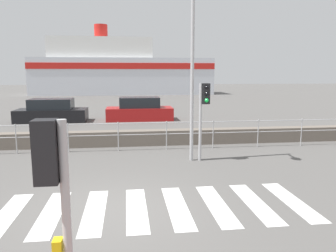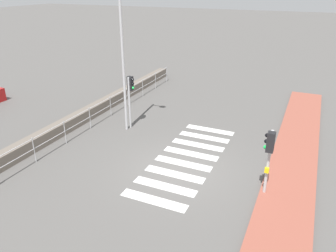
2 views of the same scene
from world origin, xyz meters
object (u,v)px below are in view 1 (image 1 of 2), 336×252
Objects in this scene: traffic_light_near at (54,182)px; parked_car_red at (140,110)px; streetlamp at (194,38)px; parked_car_black at (52,112)px; traffic_light_far at (204,104)px; ferry_boat at (119,71)px.

parked_car_red is at bearing 84.71° from traffic_light_near.
streetlamp is (2.94, 7.03, 2.25)m from traffic_light_near.
traffic_light_near is 17.25m from parked_car_red.
parked_car_red is at bearing 0.00° from parked_car_black.
traffic_light_far is (3.33, 7.11, 0.13)m from traffic_light_near.
parked_car_red is (-1.74, 10.03, -1.30)m from traffic_light_far.
traffic_light_far reaches higher than parked_car_black.
parked_car_black is at bearing 125.28° from traffic_light_far.
parked_car_black is (-7.10, 10.03, -1.32)m from traffic_light_far.
traffic_light_far is 0.63× the size of parked_car_red.
traffic_light_near is 0.37× the size of streetlamp.
traffic_light_near is at bearing -89.80° from ferry_boat.
ferry_boat reaches higher than parked_car_black.
ferry_boat is at bearing 93.76° from parked_car_red.
parked_car_black is at bearing 180.00° from parked_car_red.
streetlamp is 36.72m from ferry_boat.
parked_car_red is (1.74, -26.48, -2.66)m from ferry_boat.
ferry_boat is at bearing 95.45° from traffic_light_far.
parked_car_black is (-3.77, 17.13, -1.19)m from traffic_light_near.
traffic_light_far is 10.26m from parked_car_red.
traffic_light_far is 0.11× the size of ferry_boat.
streetlamp is at bearing -169.28° from traffic_light_far.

